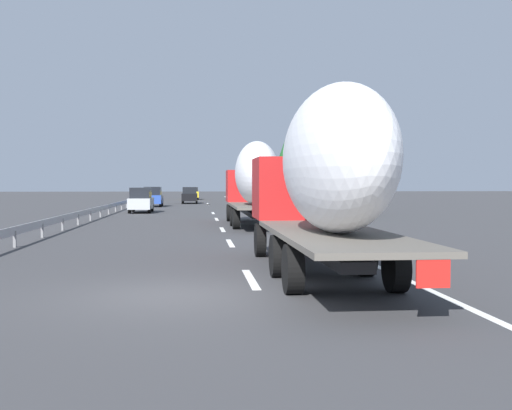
% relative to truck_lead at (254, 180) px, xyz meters
% --- Properties ---
extents(ground_plane, '(260.00, 260.00, 0.00)m').
position_rel_truck_lead_xyz_m(ground_plane, '(19.36, 3.60, -2.50)').
color(ground_plane, '#38383A').
extents(lane_stripe_0, '(3.20, 0.20, 0.01)m').
position_rel_truck_lead_xyz_m(lane_stripe_0, '(-18.64, 1.80, -2.50)').
color(lane_stripe_0, white).
rests_on(lane_stripe_0, ground_plane).
extents(lane_stripe_1, '(3.20, 0.20, 0.01)m').
position_rel_truck_lead_xyz_m(lane_stripe_1, '(-9.45, 1.80, -2.50)').
color(lane_stripe_1, white).
rests_on(lane_stripe_1, ground_plane).
extents(lane_stripe_2, '(3.20, 0.20, 0.01)m').
position_rel_truck_lead_xyz_m(lane_stripe_2, '(-2.21, 1.80, -2.50)').
color(lane_stripe_2, white).
rests_on(lane_stripe_2, ground_plane).
extents(lane_stripe_3, '(3.20, 0.20, 0.01)m').
position_rel_truck_lead_xyz_m(lane_stripe_3, '(6.93, 1.80, -2.50)').
color(lane_stripe_3, white).
rests_on(lane_stripe_3, ground_plane).
extents(lane_stripe_4, '(3.20, 0.20, 0.01)m').
position_rel_truck_lead_xyz_m(lane_stripe_4, '(15.45, 1.80, -2.50)').
color(lane_stripe_4, white).
rests_on(lane_stripe_4, ground_plane).
extents(lane_stripe_5, '(3.20, 0.20, 0.01)m').
position_rel_truck_lead_xyz_m(lane_stripe_5, '(35.71, 1.80, -2.50)').
color(lane_stripe_5, white).
rests_on(lane_stripe_5, ground_plane).
extents(lane_stripe_6, '(3.20, 0.20, 0.01)m').
position_rel_truck_lead_xyz_m(lane_stripe_6, '(35.27, 1.80, -2.50)').
color(lane_stripe_6, white).
rests_on(lane_stripe_6, ground_plane).
extents(lane_stripe_7, '(3.20, 0.20, 0.01)m').
position_rel_truck_lead_xyz_m(lane_stripe_7, '(39.23, 1.80, -2.50)').
color(lane_stripe_7, white).
rests_on(lane_stripe_7, ground_plane).
extents(edge_line_right, '(110.00, 0.20, 0.01)m').
position_rel_truck_lead_xyz_m(edge_line_right, '(24.36, -1.90, -2.50)').
color(edge_line_right, white).
rests_on(edge_line_right, ground_plane).
extents(truck_lead, '(12.25, 2.55, 4.47)m').
position_rel_truck_lead_xyz_m(truck_lead, '(0.00, 0.00, 0.00)').
color(truck_lead, '#B21919').
rests_on(truck_lead, ground_plane).
extents(truck_trailing, '(12.33, 2.55, 4.48)m').
position_rel_truck_lead_xyz_m(truck_trailing, '(-18.64, 0.00, 0.02)').
color(truck_trailing, '#B21919').
rests_on(truck_trailing, ground_plane).
extents(car_black_suv, '(4.74, 1.79, 1.90)m').
position_rel_truck_lead_xyz_m(car_black_suv, '(39.48, 3.85, -1.55)').
color(car_black_suv, black).
rests_on(car_black_suv, ground_plane).
extents(car_silver_hatch, '(4.69, 1.72, 1.98)m').
position_rel_truck_lead_xyz_m(car_silver_hatch, '(16.72, 7.43, -1.52)').
color(car_silver_hatch, '#ADB2B7').
rests_on(car_silver_hatch, ground_plane).
extents(car_blue_sedan, '(4.47, 1.84, 1.97)m').
position_rel_truck_lead_xyz_m(car_blue_sedan, '(30.00, 7.39, -1.52)').
color(car_blue_sedan, '#28479E').
rests_on(car_blue_sedan, ground_plane).
extents(car_yellow_coupe, '(4.78, 1.84, 1.78)m').
position_rel_truck_lead_xyz_m(car_yellow_coupe, '(57.62, 3.66, -1.59)').
color(car_yellow_coupe, gold).
rests_on(car_yellow_coupe, ground_plane).
extents(road_sign, '(0.10, 0.90, 3.34)m').
position_rel_truck_lead_xyz_m(road_sign, '(22.04, -3.10, -0.20)').
color(road_sign, gray).
rests_on(road_sign, ground_plane).
extents(tree_0, '(3.93, 3.93, 6.55)m').
position_rel_truck_lead_xyz_m(tree_0, '(25.25, -6.66, 1.47)').
color(tree_0, '#472D19').
rests_on(tree_0, ground_plane).
extents(tree_1, '(3.74, 3.74, 7.05)m').
position_rel_truck_lead_xyz_m(tree_1, '(32.80, -7.30, 1.96)').
color(tree_1, '#472D19').
rests_on(tree_1, ground_plane).
extents(tree_2, '(3.91, 3.91, 7.63)m').
position_rel_truck_lead_xyz_m(tree_2, '(29.21, -6.11, 2.30)').
color(tree_2, '#472D19').
rests_on(tree_2, ground_plane).
extents(tree_3, '(3.95, 3.95, 7.01)m').
position_rel_truck_lead_xyz_m(tree_3, '(11.24, -7.30, 1.74)').
color(tree_3, '#472D19').
rests_on(tree_3, ground_plane).
extents(tree_4, '(2.75, 2.75, 7.34)m').
position_rel_truck_lead_xyz_m(tree_4, '(64.47, -8.78, 1.89)').
color(tree_4, '#472D19').
rests_on(tree_4, ground_plane).
extents(guardrail_median, '(94.00, 0.10, 0.76)m').
position_rel_truck_lead_xyz_m(guardrail_median, '(22.36, 9.60, -1.92)').
color(guardrail_median, '#9EA0A5').
rests_on(guardrail_median, ground_plane).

